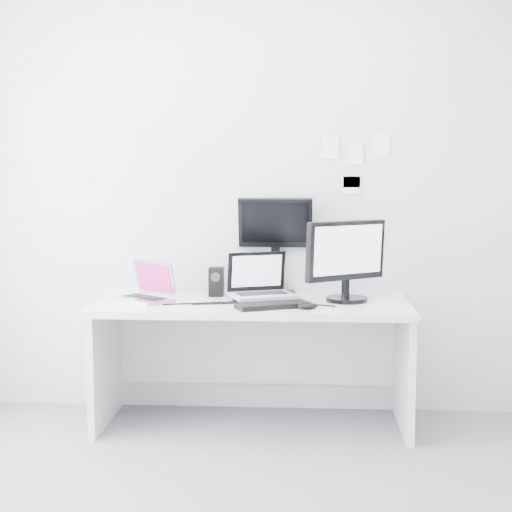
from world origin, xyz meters
TOP-DOWN VIEW (x-y plane):
  - back_wall at (0.00, 1.60)m, footprint 3.60×0.00m
  - desk at (0.00, 1.25)m, footprint 1.80×0.70m
  - macbook at (-0.64, 1.25)m, footprint 0.41×0.39m
  - speaker at (-0.23, 1.46)m, footprint 0.09×0.09m
  - dell_laptop at (0.06, 1.26)m, footprint 0.42×0.38m
  - rear_monitor at (0.12, 1.56)m, footprint 0.45×0.17m
  - samsung_monitor at (0.54, 1.32)m, footprint 0.57×0.50m
  - keyboard at (0.12, 1.08)m, footprint 0.43×0.30m
  - mouse at (0.31, 1.05)m, footprint 0.12×0.08m
  - wall_note_0 at (0.45, 1.59)m, footprint 0.10×0.00m
  - wall_note_1 at (0.60, 1.59)m, footprint 0.09×0.00m
  - wall_note_2 at (0.75, 1.59)m, footprint 0.10×0.00m
  - wall_note_3 at (0.58, 1.59)m, footprint 0.11×0.00m
  - wall_note_4 at (0.57, 1.59)m, footprint 0.11×0.00m

SIDE VIEW (x-z plane):
  - desk at x=0.00m, z-range 0.00..0.73m
  - keyboard at x=0.12m, z-range 0.73..0.76m
  - mouse at x=0.31m, z-range 0.73..0.77m
  - speaker at x=-0.23m, z-range 0.73..0.90m
  - macbook at x=-0.64m, z-range 0.73..0.97m
  - dell_laptop at x=0.06m, z-range 0.73..1.02m
  - samsung_monitor at x=0.54m, z-range 0.73..1.21m
  - rear_monitor at x=0.12m, z-range 0.73..1.34m
  - back_wall at x=0.00m, z-range -0.45..3.15m
  - wall_note_4 at x=0.57m, z-range 1.34..1.45m
  - wall_note_3 at x=0.58m, z-range 1.38..1.46m
  - wall_note_1 at x=0.60m, z-range 1.52..1.65m
  - wall_note_0 at x=0.45m, z-range 1.55..1.69m
  - wall_note_2 at x=0.75m, z-range 1.56..1.70m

